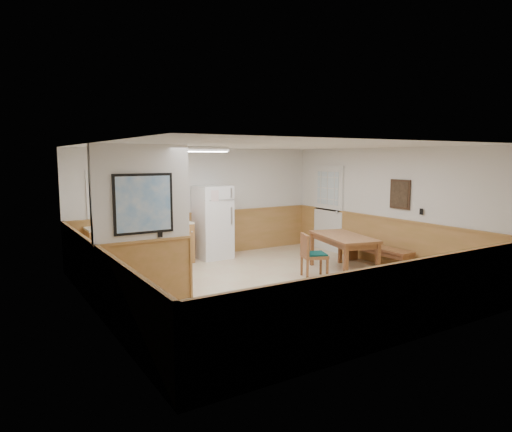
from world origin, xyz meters
TOP-DOWN VIEW (x-y plane):
  - ground at (0.00, 0.00)m, footprint 6.00×6.00m
  - ceiling at (0.00, 0.00)m, footprint 6.00×6.00m
  - back_wall at (0.00, 3.00)m, footprint 6.00×0.02m
  - right_wall at (3.00, 0.00)m, footprint 0.02×6.00m
  - left_wall at (-3.00, 0.00)m, footprint 0.02×6.00m
  - wainscot_back at (0.00, 2.98)m, footprint 6.00×0.04m
  - wainscot_right at (2.98, 0.00)m, footprint 0.04×6.00m
  - wainscot_left at (-2.98, 0.00)m, footprint 0.04×6.00m
  - partition_wall at (-2.25, 0.19)m, footprint 1.50×0.20m
  - kitchen_counter at (-1.21, 2.68)m, footprint 2.20×0.61m
  - exterior_door at (2.96, 1.90)m, footprint 0.07×1.02m
  - kitchen_window at (-2.10, 2.98)m, footprint 0.80×0.04m
  - wall_painting at (2.97, -0.30)m, footprint 0.04×0.50m
  - fluorescent_fixture at (-0.80, 1.30)m, footprint 1.20×0.30m
  - refrigerator at (0.16, 2.63)m, footprint 0.76×0.73m
  - dining_table at (1.79, 0.07)m, footprint 1.16×1.74m
  - dining_bench at (2.70, -0.00)m, footprint 0.38×1.67m
  - dining_chair at (0.96, 0.09)m, footprint 0.73×0.62m
  - fire_extinguisher at (-0.52, 2.72)m, footprint 0.15×0.15m
  - soap_bottle at (-2.06, 2.64)m, footprint 0.10×0.10m

SIDE VIEW (x-z plane):
  - ground at x=0.00m, z-range 0.00..0.00m
  - dining_bench at x=2.70m, z-range 0.12..0.57m
  - kitchen_counter at x=-1.21m, z-range -0.04..0.96m
  - dining_chair at x=0.96m, z-range 0.07..0.92m
  - wainscot_back at x=0.00m, z-range 0.00..1.00m
  - wainscot_right at x=2.98m, z-range 0.00..1.00m
  - wainscot_left at x=-2.98m, z-range 0.00..1.00m
  - dining_table at x=1.79m, z-range 0.28..1.03m
  - refrigerator at x=0.16m, z-range 0.00..1.66m
  - soap_bottle at x=-2.06m, z-range 0.90..1.15m
  - exterior_door at x=2.96m, z-range -0.02..2.13m
  - fire_extinguisher at x=-0.52m, z-range 0.87..1.35m
  - partition_wall at x=-2.25m, z-range -0.02..2.48m
  - back_wall at x=0.00m, z-range 0.00..2.50m
  - right_wall at x=3.00m, z-range 0.00..2.50m
  - left_wall at x=-3.00m, z-range 0.00..2.50m
  - kitchen_window at x=-2.10m, z-range 1.05..2.05m
  - wall_painting at x=2.97m, z-range 1.25..1.85m
  - fluorescent_fixture at x=-0.80m, z-range 2.40..2.49m
  - ceiling at x=0.00m, z-range 2.49..2.51m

